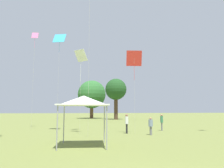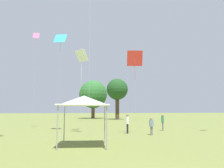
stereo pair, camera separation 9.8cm
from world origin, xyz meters
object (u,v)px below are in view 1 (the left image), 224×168
(person_standing_0, at_px, (151,125))
(kite_2, at_px, (35,40))
(person_standing_5, at_px, (162,120))
(distant_tree_1, at_px, (92,94))
(kite_3, at_px, (134,59))
(distant_tree_0, at_px, (116,90))
(kite_5, at_px, (59,40))
(kite_6, at_px, (81,57))
(person_standing_3, at_px, (127,122))
(canopy_tent, at_px, (84,101))

(person_standing_0, relative_size, kite_2, 0.13)
(person_standing_5, relative_size, distant_tree_1, 0.18)
(kite_3, bearing_deg, person_standing_0, -164.24)
(person_standing_5, height_order, kite_2, kite_2)
(distant_tree_0, bearing_deg, kite_5, -113.32)
(distant_tree_1, bearing_deg, kite_5, -100.93)
(kite_6, bearing_deg, person_standing_3, -95.95)
(person_standing_3, height_order, distant_tree_0, distant_tree_0)
(kite_6, bearing_deg, distant_tree_1, -8.07)
(person_standing_0, relative_size, person_standing_5, 0.88)
(kite_5, bearing_deg, kite_2, -170.27)
(person_standing_0, bearing_deg, kite_3, -168.56)
(kite_6, bearing_deg, canopy_tent, 178.44)
(kite_2, relative_size, kite_5, 1.14)
(kite_5, xyz_separation_m, distant_tree_0, (11.62, 26.95, -2.73))
(person_standing_5, relative_size, kite_5, 0.17)
(kite_2, height_order, kite_5, kite_2)
(person_standing_3, relative_size, person_standing_5, 1.03)
(kite_6, distance_m, distant_tree_0, 30.94)
(person_standing_0, xyz_separation_m, person_standing_5, (2.62, 3.68, 0.17))
(canopy_tent, relative_size, distant_tree_0, 0.35)
(kite_5, relative_size, distant_tree_1, 1.04)
(distant_tree_0, distance_m, distant_tree_1, 8.83)
(kite_2, bearing_deg, canopy_tent, -18.52)
(canopy_tent, xyz_separation_m, kite_2, (-5.40, 13.70, 8.05))
(person_standing_0, distance_m, kite_3, 6.25)
(person_standing_5, bearing_deg, distant_tree_0, 99.49)
(kite_3, distance_m, kite_6, 5.10)
(kite_3, bearing_deg, distant_tree_1, -36.19)
(canopy_tent, distance_m, kite_5, 11.87)
(kite_5, relative_size, distant_tree_0, 1.08)
(person_standing_5, xyz_separation_m, distant_tree_1, (-4.37, 35.07, 5.19))
(kite_2, xyz_separation_m, kite_3, (10.40, -7.93, -3.83))
(person_standing_5, height_order, kite_3, kite_3)
(person_standing_3, height_order, canopy_tent, canopy_tent)
(kite_2, height_order, distant_tree_0, kite_2)
(kite_6, relative_size, distant_tree_0, 0.83)
(kite_6, height_order, distant_tree_0, distant_tree_0)
(person_standing_3, bearing_deg, kite_6, -169.80)
(person_standing_5, relative_size, canopy_tent, 0.53)
(distant_tree_1, bearing_deg, kite_2, -108.20)
(kite_5, bearing_deg, kite_6, 13.81)
(kite_5, bearing_deg, person_standing_0, 34.02)
(distant_tree_0, height_order, distant_tree_1, distant_tree_1)
(kite_2, bearing_deg, kite_3, 12.63)
(canopy_tent, distance_m, kite_3, 8.72)
(person_standing_0, xyz_separation_m, kite_3, (-1.18, 0.90, 6.07))
(canopy_tent, relative_size, kite_5, 0.32)
(kite_3, relative_size, distant_tree_1, 0.78)
(person_standing_3, relative_size, kite_2, 0.15)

